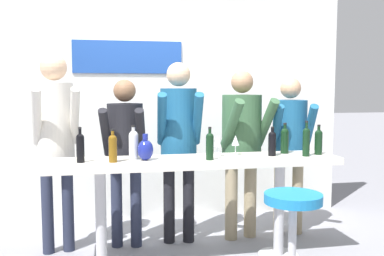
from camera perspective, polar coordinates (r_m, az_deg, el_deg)
The scene contains 19 objects.
back_wall at distance 4.98m, azimuth -3.00°, elevation 3.69°, with size 4.11×0.12×2.74m.
tasting_table at distance 3.66m, azimuth 0.22°, elevation -6.42°, with size 2.51×0.48×0.92m.
bar_stool at distance 3.28m, azimuth 13.25°, elevation -12.73°, with size 0.44×0.44×0.76m.
person_far_left at distance 4.05m, azimuth -17.75°, elevation -0.15°, with size 0.45×0.58×1.82m.
person_left at distance 4.06m, azimuth -8.89°, elevation -2.16°, with size 0.45×0.55×1.60m.
person_center_left at distance 4.12m, azimuth -1.78°, elevation -0.48°, with size 0.45×0.57×1.76m.
person_center at distance 4.27m, azimuth 6.68°, elevation -1.12°, with size 0.53×0.61×1.69m.
person_center_right at distance 4.49m, azimuth 12.90°, elevation -1.32°, with size 0.47×0.57×1.62m.
wine_bottle_0 at distance 3.97m, azimuth 12.26°, elevation -1.48°, with size 0.07×0.07×0.28m.
wine_bottle_1 at distance 3.85m, azimuth 14.99°, elevation -1.60°, with size 0.06×0.06×0.31m.
wine_bottle_2 at distance 3.58m, azimuth -7.79°, elevation -2.05°, with size 0.08×0.08×0.29m.
wine_bottle_3 at distance 3.98m, azimuth 16.52°, elevation -1.64°, with size 0.07×0.07×0.27m.
wine_bottle_4 at distance 3.80m, azimuth 10.64°, elevation -1.88°, with size 0.07×0.07×0.26m.
wine_bottle_5 at distance 3.52m, azimuth -14.67°, elevation -2.39°, with size 0.06×0.06×0.29m.
wine_bottle_6 at distance 3.48m, azimuth -10.51°, elevation -2.50°, with size 0.07×0.07×0.27m.
wine_bottle_7 at distance 3.53m, azimuth 2.39°, elevation -2.26°, with size 0.06×0.06×0.27m.
wine_glass_0 at distance 3.80m, azimuth 5.82°, elevation -1.74°, with size 0.07×0.07×0.18m.
wine_glass_1 at distance 3.72m, azimuth 3.43°, elevation -1.87°, with size 0.07×0.07×0.18m.
decorative_vase at distance 3.54m, azimuth -6.23°, elevation -2.87°, with size 0.13×0.13×0.22m.
Camera 1 is at (-0.70, -3.52, 1.52)m, focal length 40.00 mm.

